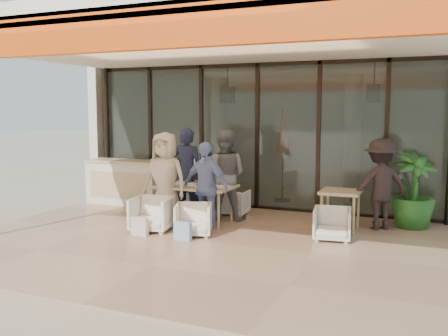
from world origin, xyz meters
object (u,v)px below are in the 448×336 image
(chair_near_right, at_px, (193,218))
(side_chair, at_px, (332,222))
(chair_far_left, at_px, (198,197))
(chair_far_right, at_px, (234,201))
(diner_periwinkle, at_px, (205,186))
(diner_grey, at_px, (225,175))
(host_counter, at_px, (125,182))
(potted_palm, at_px, (413,191))
(diner_navy, at_px, (187,172))
(diner_cream, at_px, (165,179))
(dining_table, at_px, (195,188))
(standing_woman, at_px, (380,185))
(chair_near_left, at_px, (152,212))
(side_table, at_px, (341,196))

(chair_near_right, xyz_separation_m, side_chair, (2.29, 0.64, -0.00))
(chair_far_left, relative_size, chair_far_right, 1.08)
(chair_far_left, bearing_deg, side_chair, 160.12)
(chair_near_right, bearing_deg, diner_periwinkle, 68.93)
(diner_grey, distance_m, side_chair, 2.48)
(chair_far_right, distance_m, diner_grey, 0.79)
(host_counter, xyz_separation_m, potted_palm, (6.24, 0.09, 0.18))
(host_counter, xyz_separation_m, diner_navy, (1.92, -0.60, 0.39))
(chair_near_right, relative_size, diner_cream, 0.36)
(chair_far_right, bearing_deg, dining_table, 62.76)
(diner_navy, xyz_separation_m, diner_cream, (0.00, -0.90, -0.03))
(diner_cream, bearing_deg, chair_near_right, -31.92)
(diner_navy, xyz_separation_m, diner_periwinkle, (0.84, -0.90, -0.11))
(standing_woman, height_order, potted_palm, standing_woman)
(diner_navy, distance_m, diner_periwinkle, 1.24)
(diner_navy, height_order, potted_palm, diner_navy)
(chair_far_left, height_order, diner_periwinkle, diner_periwinkle)
(chair_near_left, xyz_separation_m, diner_cream, (0.00, 0.50, 0.54))
(chair_near_left, distance_m, chair_near_right, 0.84)
(chair_far_right, xyz_separation_m, diner_cream, (-0.84, -1.40, 0.60))
(side_table, bearing_deg, standing_woman, 27.62)
(chair_far_left, height_order, chair_near_right, same)
(dining_table, height_order, standing_woman, standing_woman)
(standing_woman, bearing_deg, dining_table, -19.26)
(chair_far_right, distance_m, chair_near_left, 2.08)
(chair_near_right, distance_m, standing_woman, 3.44)
(chair_far_left, bearing_deg, diner_grey, 151.28)
(potted_palm, bearing_deg, side_table, -149.88)
(chair_far_right, relative_size, side_chair, 0.94)
(chair_near_left, height_order, diner_grey, diner_grey)
(chair_far_right, bearing_deg, chair_near_right, 87.18)
(diner_grey, distance_m, diner_cream, 1.23)
(diner_cream, distance_m, side_table, 3.26)
(chair_far_right, distance_m, chair_near_right, 1.90)
(chair_near_right, bearing_deg, chair_far_right, 68.93)
(chair_far_right, distance_m, side_chair, 2.61)
(host_counter, distance_m, dining_table, 2.55)
(dining_table, bearing_deg, chair_far_left, 113.59)
(side_table, bearing_deg, diner_periwinkle, -158.71)
(host_counter, height_order, chair_near_left, host_counter)
(host_counter, distance_m, potted_palm, 6.24)
(chair_near_left, relative_size, diner_navy, 0.38)
(diner_grey, height_order, standing_woman, diner_grey)
(chair_near_right, height_order, diner_navy, diner_navy)
(side_chair, bearing_deg, dining_table, 164.90)
(chair_far_left, bearing_deg, host_counter, -0.88)
(host_counter, distance_m, side_chair, 5.23)
(diner_periwinkle, bearing_deg, side_table, 32.48)
(diner_cream, height_order, diner_periwinkle, diner_cream)
(side_chair, bearing_deg, diner_cream, 174.12)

